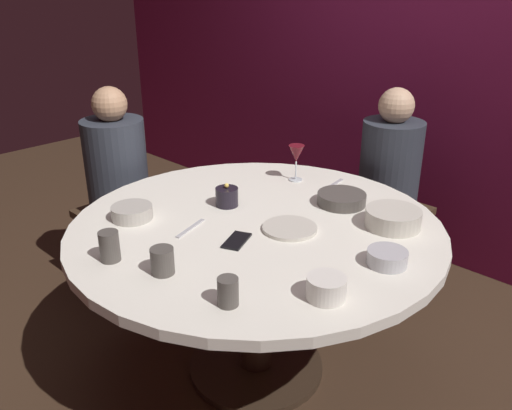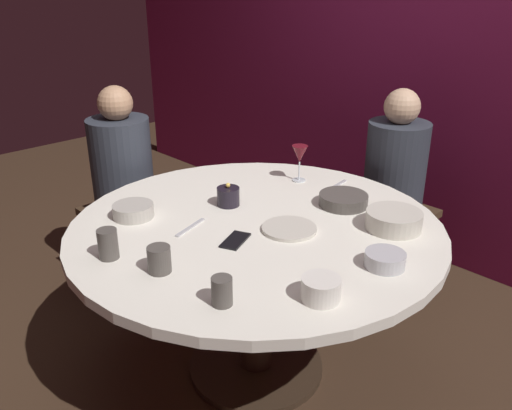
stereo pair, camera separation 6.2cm
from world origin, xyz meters
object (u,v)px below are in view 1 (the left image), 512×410
Objects in this scene: wine_glass at (296,155)px; bowl_rice_portion at (342,199)px; dinner_plate at (290,228)px; bowl_sauce_side at (393,218)px; cell_phone at (237,241)px; seated_diner_left at (117,169)px; bowl_serving_large at (387,258)px; dining_table at (256,252)px; bowl_small_white at (326,288)px; candle_holder at (227,197)px; bowl_salad_center at (132,212)px; cup_near_candle at (109,246)px; seated_diner_back at (390,169)px; cup_by_right_diner at (228,292)px; cup_by_left_diner at (162,261)px.

bowl_rice_portion is (0.33, -0.09, -0.10)m from wine_glass.
bowl_sauce_side is (0.27, 0.30, 0.03)m from dinner_plate.
cell_phone is at bearing -109.82° from dinner_plate.
bowl_serving_large is (1.57, 0.08, 0.05)m from seated_diner_left.
dining_table is 0.60m from bowl_small_white.
bowl_rice_portion is (1.15, 0.40, 0.05)m from seated_diner_left.
wine_glass is 0.82× the size of dinner_plate.
candle_holder is 0.40m from bowl_salad_center.
candle_holder reaches higher than bowl_small_white.
dinner_plate is at bearing -131.83° from bowl_sauce_side.
cup_near_candle reaches higher than bowl_small_white.
seated_diner_back is 9.11× the size of bowl_small_white.
bowl_serving_large is at bearing 30.29° from seated_diner_back.
seated_diner_back is (1.02, 1.02, -0.01)m from seated_diner_left.
wine_glass is at bearing 112.45° from dining_table.
bowl_salad_center reaches higher than dining_table.
cup_by_right_diner reaches higher than bowl_serving_large.
seated_diner_back reaches higher than bowl_sauce_side.
bowl_rice_portion is at bearing 19.02° from seated_diner_left.
wine_glass is 1.42× the size of bowl_small_white.
bowl_rice_portion is (-0.28, 0.04, -0.01)m from bowl_sauce_side.
bowl_sauce_side is 1.08m from cup_near_candle.
cup_by_right_diner is (0.20, -0.52, 0.04)m from dinner_plate.
cup_by_left_diner is (0.05, -1.51, 0.07)m from seated_diner_back.
seated_diner_left is 12.46× the size of cup_by_right_diner.
seated_diner_back is 0.59m from wine_glass.
wine_glass reaches higher than cup_by_left_diner.
wine_glass is 0.63m from bowl_sauce_side.
dinner_plate is 0.48m from bowl_small_white.
wine_glass is at bearing 135.33° from bowl_small_white.
seated_diner_back reaches higher than candle_holder.
dining_table is at bearing -108.40° from bowl_rice_portion.
cup_near_candle is (0.04, -1.05, -0.07)m from wine_glass.
bowl_salad_center is at bearing 158.32° from cup_by_left_diner.
seated_diner_back is 1.40m from bowl_salad_center.
cell_phone is 0.55m from bowl_serving_large.
dinner_plate is at bearing -133.21° from cell_phone.
dining_table is 16.30× the size of cup_by_left_diner.
wine_glass is at bearing 119.40° from cup_by_right_diner.
bowl_rice_portion reaches higher than dinner_plate.
bowl_small_white is at bearing -8.67° from seated_diner_left.
bowl_serving_large is at bearing -177.35° from cell_phone.
wine_glass is at bearing 76.25° from bowl_salad_center.
bowl_small_white is (0.73, -0.72, -0.09)m from wine_glass.
bowl_serving_large is 1.28× the size of cup_near_candle.
candle_holder is 0.79m from bowl_small_white.
bowl_rice_portion is at bearing -120.85° from cell_phone.
cup_by_right_diner reaches higher than bowl_small_white.
bowl_serving_large is 0.31m from bowl_sauce_side.
seated_diner_back is 5.23× the size of dinner_plate.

